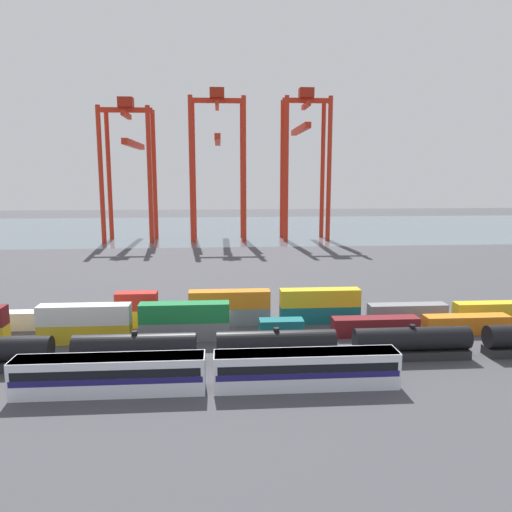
% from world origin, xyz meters
% --- Properties ---
extents(ground_plane, '(420.00, 420.00, 0.00)m').
position_xyz_m(ground_plane, '(0.00, 40.00, 0.00)').
color(ground_plane, '#424247').
extents(harbour_water, '(400.00, 110.00, 0.01)m').
position_xyz_m(harbour_water, '(0.00, 135.54, 0.00)').
color(harbour_water, slate).
rests_on(harbour_water, ground_plane).
extents(passenger_train, '(39.89, 3.14, 3.90)m').
position_xyz_m(passenger_train, '(-1.37, -21.55, 2.14)').
color(passenger_train, silver).
rests_on(passenger_train, ground_plane).
extents(freight_tank_row, '(80.89, 2.80, 4.26)m').
position_xyz_m(freight_tank_row, '(6.46, -14.33, 2.00)').
color(freight_tank_row, '#232326').
rests_on(freight_tank_row, ground_plane).
extents(shipping_container_2, '(12.10, 2.44, 2.60)m').
position_xyz_m(shipping_container_2, '(-18.28, -5.49, 1.30)').
color(shipping_container_2, gold).
rests_on(shipping_container_2, ground_plane).
extents(shipping_container_3, '(12.10, 2.44, 2.60)m').
position_xyz_m(shipping_container_3, '(-18.28, -5.49, 3.90)').
color(shipping_container_3, silver).
rests_on(shipping_container_3, shipping_container_2).
extents(shipping_container_4, '(12.10, 2.44, 2.60)m').
position_xyz_m(shipping_container_4, '(-5.05, -5.49, 1.30)').
color(shipping_container_4, slate).
rests_on(shipping_container_4, ground_plane).
extents(shipping_container_5, '(12.10, 2.44, 2.60)m').
position_xyz_m(shipping_container_5, '(-5.05, -5.49, 3.90)').
color(shipping_container_5, '#197538').
rests_on(shipping_container_5, shipping_container_4).
extents(shipping_container_6, '(6.04, 2.44, 2.60)m').
position_xyz_m(shipping_container_6, '(8.18, -5.49, 1.30)').
color(shipping_container_6, '#146066').
rests_on(shipping_container_6, ground_plane).
extents(shipping_container_7, '(12.10, 2.44, 2.60)m').
position_xyz_m(shipping_container_7, '(21.41, -5.49, 1.30)').
color(shipping_container_7, maroon).
rests_on(shipping_container_7, ground_plane).
extents(shipping_container_8, '(12.10, 2.44, 2.60)m').
position_xyz_m(shipping_container_8, '(34.64, -5.49, 1.30)').
color(shipping_container_8, orange).
rests_on(shipping_container_8, ground_plane).
extents(shipping_container_9, '(12.10, 2.44, 2.60)m').
position_xyz_m(shipping_container_9, '(-26.25, 1.15, 1.30)').
color(shipping_container_9, silver).
rests_on(shipping_container_9, ground_plane).
extents(shipping_container_10, '(6.04, 2.44, 2.60)m').
position_xyz_m(shipping_container_10, '(-12.54, 1.15, 1.30)').
color(shipping_container_10, gold).
rests_on(shipping_container_10, ground_plane).
extents(shipping_container_11, '(6.04, 2.44, 2.60)m').
position_xyz_m(shipping_container_11, '(-12.54, 1.15, 3.90)').
color(shipping_container_11, '#AD211C').
rests_on(shipping_container_11, shipping_container_10).
extents(shipping_container_12, '(12.10, 2.44, 2.60)m').
position_xyz_m(shipping_container_12, '(1.18, 1.15, 1.30)').
color(shipping_container_12, slate).
rests_on(shipping_container_12, ground_plane).
extents(shipping_container_13, '(12.10, 2.44, 2.60)m').
position_xyz_m(shipping_container_13, '(1.18, 1.15, 3.90)').
color(shipping_container_13, orange).
rests_on(shipping_container_13, shipping_container_12).
extents(shipping_container_14, '(12.10, 2.44, 2.60)m').
position_xyz_m(shipping_container_14, '(14.89, 1.15, 1.30)').
color(shipping_container_14, '#146066').
rests_on(shipping_container_14, ground_plane).
extents(shipping_container_15, '(12.10, 2.44, 2.60)m').
position_xyz_m(shipping_container_15, '(14.89, 1.15, 3.90)').
color(shipping_container_15, gold).
rests_on(shipping_container_15, shipping_container_14).
extents(shipping_container_16, '(12.10, 2.44, 2.60)m').
position_xyz_m(shipping_container_16, '(28.60, 1.15, 1.30)').
color(shipping_container_16, slate).
rests_on(shipping_container_16, ground_plane).
extents(shipping_container_17, '(12.10, 2.44, 2.60)m').
position_xyz_m(shipping_container_17, '(42.32, 1.15, 1.30)').
color(shipping_container_17, gold).
rests_on(shipping_container_17, ground_plane).
extents(gantry_crane_west, '(17.11, 37.52, 47.23)m').
position_xyz_m(gantry_crane_west, '(-30.48, 101.39, 28.42)').
color(gantry_crane_west, red).
rests_on(gantry_crane_west, ground_plane).
extents(gantry_crane_central, '(18.69, 37.35, 50.53)m').
position_xyz_m(gantry_crane_central, '(-0.65, 101.22, 30.16)').
color(gantry_crane_central, red).
rests_on(gantry_crane_central, ground_plane).
extents(gantry_crane_east, '(16.00, 33.72, 50.85)m').
position_xyz_m(gantry_crane_east, '(29.17, 100.80, 30.76)').
color(gantry_crane_east, red).
rests_on(gantry_crane_east, ground_plane).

